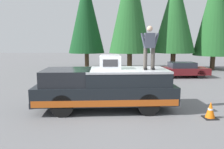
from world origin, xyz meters
The scene contains 10 objects.
ground_plane centered at (0.00, 0.00, 0.00)m, with size 90.00×90.00×0.00m, color slate.
pickup_truck centered at (0.42, 0.33, 0.87)m, with size 2.01×5.54×1.65m.
compressor_unit centered at (0.52, 0.13, 1.93)m, with size 0.65×0.84×0.56m.
person_on_truck_bed centered at (0.18, -1.38, 2.55)m, with size 0.29×0.72×1.69m.
parked_car_maroon centered at (8.11, -5.66, 0.58)m, with size 1.64×4.10×1.16m.
traffic_cone centered at (-0.89, -3.42, 0.29)m, with size 0.47×0.47×0.62m.
conifer_far_left centered at (12.52, -10.46, 6.02)m, with size 3.81×3.81×10.68m.
conifer_left centered at (12.80, -6.59, 5.40)m, with size 4.01×4.01×9.18m.
conifer_center_left centered at (12.06, -2.19, 6.12)m, with size 3.86×3.86×10.58m.
conifer_center_right centered at (14.28, 1.96, 5.44)m, with size 3.63×3.63×9.33m.
Camera 1 is at (-8.21, 0.50, 2.75)m, focal length 34.82 mm.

